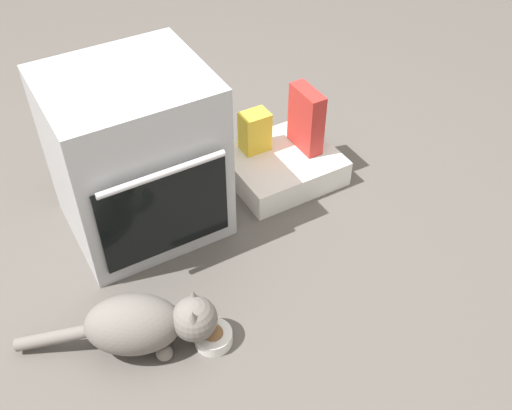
{
  "coord_description": "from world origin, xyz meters",
  "views": [
    {
      "loc": [
        -0.53,
        -1.37,
        1.71
      ],
      "look_at": [
        0.26,
        0.0,
        0.25
      ],
      "focal_mm": 42.0,
      "sensor_mm": 36.0,
      "label": 1
    }
  ],
  "objects_px": {
    "cat": "(145,324)",
    "snack_bag": "(255,131)",
    "pantry_cabinet": "(282,165)",
    "cereal_box": "(306,119)",
    "oven": "(136,156)",
    "food_bowl": "(213,336)"
  },
  "relations": [
    {
      "from": "cat",
      "to": "snack_bag",
      "type": "height_order",
      "value": "snack_bag"
    },
    {
      "from": "snack_bag",
      "to": "pantry_cabinet",
      "type": "bearing_deg",
      "value": -50.85
    },
    {
      "from": "cat",
      "to": "cereal_box",
      "type": "height_order",
      "value": "cereal_box"
    },
    {
      "from": "cat",
      "to": "oven",
      "type": "bearing_deg",
      "value": 95.22
    },
    {
      "from": "oven",
      "to": "cat",
      "type": "relative_size",
      "value": 1.07
    },
    {
      "from": "snack_bag",
      "to": "food_bowl",
      "type": "bearing_deg",
      "value": -128.5
    },
    {
      "from": "food_bowl",
      "to": "snack_bag",
      "type": "relative_size",
      "value": 0.72
    },
    {
      "from": "pantry_cabinet",
      "to": "food_bowl",
      "type": "relative_size",
      "value": 3.52
    },
    {
      "from": "oven",
      "to": "pantry_cabinet",
      "type": "distance_m",
      "value": 0.68
    },
    {
      "from": "snack_bag",
      "to": "cat",
      "type": "bearing_deg",
      "value": -140.86
    },
    {
      "from": "pantry_cabinet",
      "to": "snack_bag",
      "type": "xyz_separation_m",
      "value": [
        -0.08,
        0.1,
        0.15
      ]
    },
    {
      "from": "oven",
      "to": "snack_bag",
      "type": "height_order",
      "value": "oven"
    },
    {
      "from": "oven",
      "to": "cat",
      "type": "bearing_deg",
      "value": -111.43
    },
    {
      "from": "pantry_cabinet",
      "to": "food_bowl",
      "type": "xyz_separation_m",
      "value": [
        -0.65,
        -0.63,
        -0.03
      ]
    },
    {
      "from": "pantry_cabinet",
      "to": "cereal_box",
      "type": "distance_m",
      "value": 0.23
    },
    {
      "from": "cat",
      "to": "cereal_box",
      "type": "distance_m",
      "value": 1.11
    },
    {
      "from": "oven",
      "to": "pantry_cabinet",
      "type": "height_order",
      "value": "oven"
    },
    {
      "from": "cereal_box",
      "to": "cat",
      "type": "bearing_deg",
      "value": -151.06
    },
    {
      "from": "pantry_cabinet",
      "to": "cereal_box",
      "type": "bearing_deg",
      "value": 2.89
    },
    {
      "from": "oven",
      "to": "cat",
      "type": "distance_m",
      "value": 0.64
    },
    {
      "from": "snack_bag",
      "to": "cereal_box",
      "type": "distance_m",
      "value": 0.22
    },
    {
      "from": "oven",
      "to": "cat",
      "type": "xyz_separation_m",
      "value": [
        -0.22,
        -0.56,
        -0.22
      ]
    }
  ]
}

